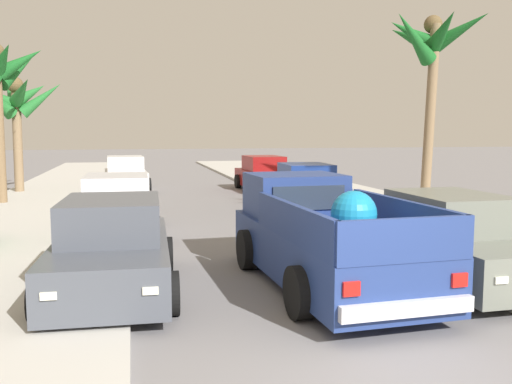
{
  "coord_description": "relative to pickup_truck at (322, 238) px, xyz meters",
  "views": [
    {
      "loc": [
        -2.63,
        -4.78,
        2.61
      ],
      "look_at": [
        0.21,
        7.81,
        1.2
      ],
      "focal_mm": 38.72,
      "sensor_mm": 36.0,
      "label": 1
    }
  ],
  "objects": [
    {
      "name": "car_right_near",
      "position": [
        2.59,
        14.97,
        -0.08
      ],
      "size": [
        2.14,
        4.31,
        1.54
      ],
      "color": "maroon",
      "rests_on": "ground"
    },
    {
      "name": "palm_tree_left_mid",
      "position": [
        6.83,
        8.35,
        4.7
      ],
      "size": [
        3.74,
        3.78,
        6.56
      ],
      "color": "#846B4C",
      "rests_on": "ground"
    },
    {
      "name": "car_right_far",
      "position": [
        -3.5,
        0.25,
        -0.08
      ],
      "size": [
        2.14,
        4.31,
        1.54
      ],
      "color": "#474C56",
      "rests_on": "ground"
    },
    {
      "name": "car_right_mid",
      "position": [
        2.3,
        -0.31,
        -0.08
      ],
      "size": [
        2.06,
        4.28,
        1.54
      ],
      "color": "slate",
      "rests_on": "ground"
    },
    {
      "name": "car_left_near",
      "position": [
        -3.44,
        16.31,
        -0.08
      ],
      "size": [
        2.17,
        4.32,
        1.54
      ],
      "color": "silver",
      "rests_on": "ground"
    },
    {
      "name": "sidewalk_left",
      "position": [
        -5.8,
        7.93,
        -0.73
      ],
      "size": [
        5.15,
        60.0,
        0.12
      ],
      "primitive_type": "cube",
      "color": "beige",
      "rests_on": "ground"
    },
    {
      "name": "car_left_mid",
      "position": [
        -3.54,
        5.4,
        -0.08
      ],
      "size": [
        2.04,
        4.27,
        1.54
      ],
      "color": "silver",
      "rests_on": "ground"
    },
    {
      "name": "curb_right",
      "position": [
        3.58,
        7.93,
        -0.74
      ],
      "size": [
        0.16,
        60.0,
        0.1
      ],
      "primitive_type": "cube",
      "color": "silver",
      "rests_on": "ground"
    },
    {
      "name": "palm_tree_left_back",
      "position": [
        -7.83,
        15.94,
        3.12
      ],
      "size": [
        4.07,
        3.82,
        4.9
      ],
      "color": "#846B4C",
      "rests_on": "ground"
    },
    {
      "name": "car_left_far",
      "position": [
        2.59,
        8.87,
        -0.08
      ],
      "size": [
        2.18,
        4.33,
        1.54
      ],
      "color": "navy",
      "rests_on": "ground"
    },
    {
      "name": "sidewalk_right",
      "position": [
        4.75,
        7.93,
        -0.73
      ],
      "size": [
        5.15,
        60.0,
        0.12
      ],
      "primitive_type": "cube",
      "color": "beige",
      "rests_on": "ground"
    },
    {
      "name": "pickup_truck",
      "position": [
        0.0,
        0.0,
        0.0
      ],
      "size": [
        2.39,
        5.29,
        1.8
      ],
      "color": "navy",
      "rests_on": "ground"
    },
    {
      "name": "curb_left",
      "position": [
        -4.62,
        7.93,
        -0.74
      ],
      "size": [
        0.16,
        60.0,
        0.1
      ],
      "primitive_type": "cube",
      "color": "silver",
      "rests_on": "ground"
    }
  ]
}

